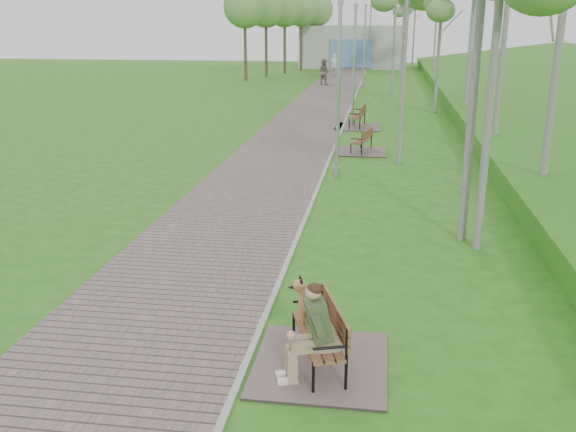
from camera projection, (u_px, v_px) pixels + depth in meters
name	position (u px, v px, depth m)	size (l,w,h in m)	color
ground	(302.00, 228.00, 14.86)	(120.00, 120.00, 0.00)	#266017
walkway	(320.00, 106.00, 35.42)	(3.50, 67.00, 0.04)	#61534E
kerb	(351.00, 107.00, 35.17)	(0.10, 67.00, 0.05)	#999993
building_north	(353.00, 47.00, 62.66)	(10.00, 5.20, 4.00)	#9E9E99
bench_main	(314.00, 337.00, 8.82)	(1.85, 2.05, 1.61)	#61534E
bench_second	(361.00, 147.00, 23.25)	(1.68, 1.87, 1.03)	#61534E
bench_third	(357.00, 122.00, 28.52)	(1.99, 2.21, 1.22)	#61534E
lamp_post_near	(338.00, 96.00, 19.02)	(0.20, 0.20, 5.26)	#9C9EA4
lamp_post_second	(354.00, 70.00, 28.56)	(0.20, 0.20, 5.28)	#9C9EA4
lamp_post_third	(364.00, 49.00, 44.84)	(0.22, 0.22, 5.61)	#9C9EA4
lamp_post_far	(370.00, 40.00, 59.74)	(0.23, 0.23, 5.83)	#9C9EA4
pedestrian_near	(334.00, 65.00, 54.06)	(0.66, 0.43, 1.81)	silver
pedestrian_far	(324.00, 72.00, 46.43)	(0.91, 0.71, 1.87)	gray
birch_distant_a	(405.00, 0.00, 49.40)	(2.36, 2.36, 7.67)	silver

